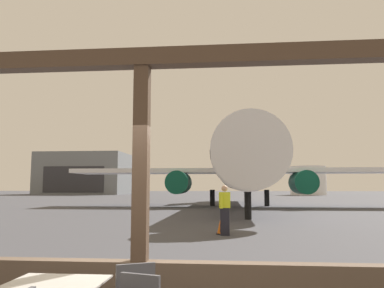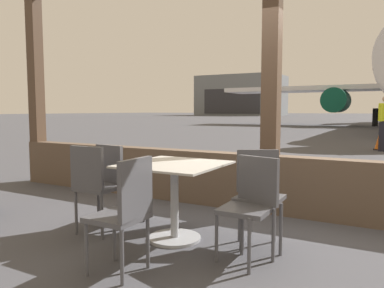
% 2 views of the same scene
% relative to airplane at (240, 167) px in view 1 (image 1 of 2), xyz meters
% --- Properties ---
extents(ground_plane, '(220.00, 220.00, 0.00)m').
position_rel_airplane_xyz_m(ground_plane, '(-2.22, 12.86, -3.33)').
color(ground_plane, '#424247').
extents(window_frame, '(8.77, 0.24, 3.57)m').
position_rel_airplane_xyz_m(window_frame, '(-2.22, -27.14, -2.11)').
color(window_frame, brown).
rests_on(window_frame, ground).
extents(airplane, '(28.86, 31.29, 10.26)m').
position_rel_airplane_xyz_m(airplane, '(0.00, 0.00, 0.00)').
color(airplane, silver).
rests_on(airplane, ground).
extents(ground_crew_worker, '(0.40, 0.51, 1.74)m').
position_rel_airplane_xyz_m(ground_crew_worker, '(-1.17, -18.60, -2.43)').
color(ground_crew_worker, black).
rests_on(ground_crew_worker, ground).
extents(traffic_cone, '(0.36, 0.36, 0.68)m').
position_rel_airplane_xyz_m(traffic_cone, '(-1.30, -18.20, -3.01)').
color(traffic_cone, orange).
rests_on(traffic_cone, ground).
extents(distant_hangar, '(19.28, 12.69, 9.39)m').
position_rel_airplane_xyz_m(distant_hangar, '(-33.90, 53.10, 1.36)').
color(distant_hangar, slate).
rests_on(distant_hangar, ground).
extents(fuel_storage_tank, '(7.36, 7.36, 5.97)m').
position_rel_airplane_xyz_m(fuel_storage_tank, '(15.83, 49.59, -0.35)').
color(fuel_storage_tank, white).
rests_on(fuel_storage_tank, ground).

